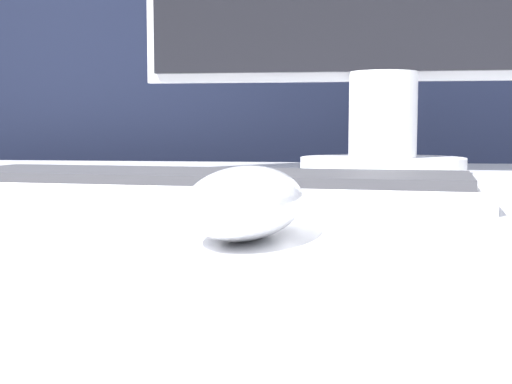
{
  "coord_description": "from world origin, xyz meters",
  "views": [
    {
      "loc": [
        0.05,
        -0.62,
        0.82
      ],
      "look_at": [
        -0.01,
        -0.19,
        0.78
      ],
      "focal_mm": 50.0,
      "sensor_mm": 36.0,
      "label": 1
    }
  ],
  "objects": [
    {
      "name": "partition_panel",
      "position": [
        0.0,
        0.72,
        0.72
      ],
      "size": [
        5.0,
        0.03,
        1.44
      ],
      "color": "black",
      "rests_on": "ground_plane"
    },
    {
      "name": "keyboard",
      "position": [
        -0.08,
        -0.03,
        0.77
      ],
      "size": [
        0.47,
        0.18,
        0.02
      ],
      "rotation": [
        0.0,
        0.0,
        -0.1
      ],
      "color": "white",
      "rests_on": "desk"
    },
    {
      "name": "computer_mouse_near",
      "position": [
        -0.01,
        -0.23,
        0.78
      ],
      "size": [
        0.07,
        0.13,
        0.04
      ],
      "rotation": [
        0.0,
        0.0,
        -0.1
      ],
      "color": "white",
      "rests_on": "desk"
    }
  ]
}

